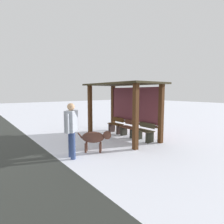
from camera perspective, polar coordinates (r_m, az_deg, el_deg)
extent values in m
plane|color=white|center=(7.99, 3.07, -7.95)|extent=(60.00, 60.00, 0.00)
cube|color=#432712|center=(8.60, -6.80, 0.63)|extent=(0.16, 0.16, 2.25)
cube|color=#432712|center=(6.25, 7.30, -1.49)|extent=(0.16, 0.16, 2.25)
cube|color=#432712|center=(9.36, 0.33, 1.13)|extent=(0.16, 0.16, 2.25)
cube|color=#432712|center=(7.26, 14.90, -0.58)|extent=(0.16, 0.16, 2.25)
cube|color=black|center=(7.75, 3.17, 8.62)|extent=(3.47, 1.84, 0.07)
cube|color=brown|center=(8.22, 6.71, 2.31)|extent=(2.82, 0.08, 1.50)
cube|color=#432712|center=(8.30, 6.54, -3.29)|extent=(2.82, 0.06, 0.08)
cube|color=#4D2F14|center=(8.82, 1.10, -3.70)|extent=(0.81, 0.37, 0.04)
cube|color=#4D2F14|center=(8.89, 1.93, -2.34)|extent=(0.77, 0.04, 0.20)
cube|color=#2C201D|center=(8.63, 2.36, -5.46)|extent=(0.12, 0.31, 0.42)
cube|color=#2C201D|center=(9.09, -0.11, -4.84)|extent=(0.12, 0.31, 0.42)
cube|color=#572E1F|center=(8.14, 5.11, -4.71)|extent=(0.81, 0.36, 0.05)
cube|color=#572E1F|center=(8.21, 5.95, -3.18)|extent=(0.77, 0.04, 0.20)
cube|color=black|center=(7.97, 6.58, -6.57)|extent=(0.12, 0.31, 0.39)
cube|color=black|center=(8.41, 3.68, -5.86)|extent=(0.12, 0.31, 0.39)
cube|color=#423B28|center=(7.51, 9.83, -5.66)|extent=(0.81, 0.41, 0.03)
cube|color=#423B28|center=(7.61, 10.81, -4.02)|extent=(0.77, 0.04, 0.20)
cube|color=black|center=(7.36, 11.55, -7.68)|extent=(0.12, 0.35, 0.41)
cube|color=black|center=(7.76, 8.13, -6.89)|extent=(0.12, 0.35, 0.41)
cube|color=#ADB5C0|center=(5.52, -12.48, -2.79)|extent=(0.47, 0.49, 0.63)
sphere|color=tan|center=(5.47, -12.58, 1.58)|extent=(0.21, 0.21, 0.21)
cylinder|color=#34487B|center=(5.56, -11.96, -10.21)|extent=(0.20, 0.20, 0.79)
cylinder|color=#34487B|center=(5.78, -12.63, -9.59)|extent=(0.20, 0.20, 0.79)
cylinder|color=#ADB5C0|center=(5.29, -13.57, -3.55)|extent=(0.13, 0.13, 0.56)
cylinder|color=#ADB5C0|center=(5.76, -11.46, -2.70)|extent=(0.13, 0.13, 0.56)
ellipsoid|color=#513025|center=(6.11, -5.85, -7.77)|extent=(0.72, 0.78, 0.37)
sphere|color=#513025|center=(6.05, -1.52, -7.16)|extent=(0.28, 0.28, 0.28)
cylinder|color=#513025|center=(6.16, -9.83, -7.17)|extent=(0.15, 0.17, 0.21)
cylinder|color=#513025|center=(6.08, -3.71, -11.09)|extent=(0.07, 0.07, 0.30)
cylinder|color=#513025|center=(6.27, -3.54, -10.54)|extent=(0.07, 0.07, 0.30)
cylinder|color=#513025|center=(6.14, -8.16, -10.97)|extent=(0.07, 0.07, 0.30)
cylinder|color=#513025|center=(6.33, -7.84, -10.43)|extent=(0.07, 0.07, 0.30)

